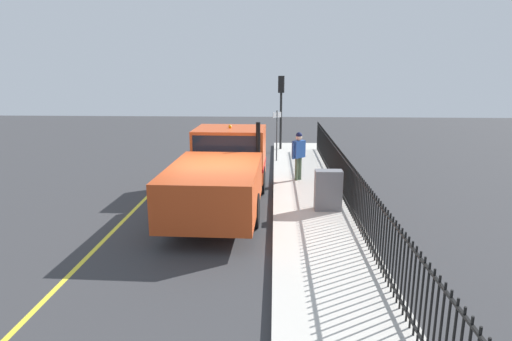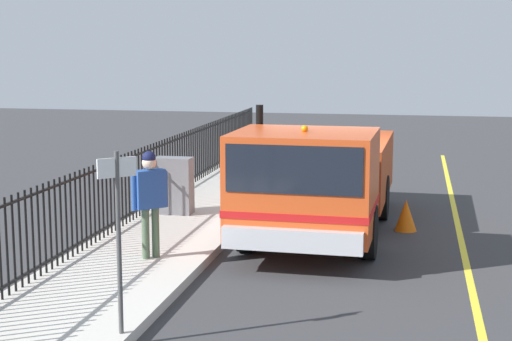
{
  "view_description": "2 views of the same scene",
  "coord_description": "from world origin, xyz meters",
  "px_view_note": "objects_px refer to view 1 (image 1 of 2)",
  "views": [
    {
      "loc": [
        1.6,
        -11.73,
        4.3
      ],
      "look_at": [
        0.97,
        2.67,
        0.84
      ],
      "focal_mm": 30.03,
      "sensor_mm": 36.0,
      "label": 1
    },
    {
      "loc": [
        -1.82,
        16.28,
        3.7
      ],
      "look_at": [
        0.88,
        3.18,
        1.57
      ],
      "focal_mm": 54.89,
      "sensor_mm": 36.0,
      "label": 2
    }
  ],
  "objects_px": {
    "work_truck": "(224,167)",
    "traffic_light_near": "(281,97)",
    "traffic_cone": "(166,203)",
    "worker_standing": "(299,151)",
    "street_sign": "(277,130)",
    "utility_cabinet": "(328,190)"
  },
  "relations": [
    {
      "from": "work_truck",
      "to": "traffic_cone",
      "type": "height_order",
      "value": "work_truck"
    },
    {
      "from": "worker_standing",
      "to": "traffic_light_near",
      "type": "height_order",
      "value": "traffic_light_near"
    },
    {
      "from": "work_truck",
      "to": "street_sign",
      "type": "relative_size",
      "value": 3.02
    },
    {
      "from": "street_sign",
      "to": "work_truck",
      "type": "bearing_deg",
      "value": -105.56
    },
    {
      "from": "traffic_light_near",
      "to": "traffic_cone",
      "type": "relative_size",
      "value": 5.86
    },
    {
      "from": "street_sign",
      "to": "traffic_light_near",
      "type": "bearing_deg",
      "value": 85.8
    },
    {
      "from": "work_truck",
      "to": "traffic_light_near",
      "type": "distance_m",
      "value": 9.4
    },
    {
      "from": "utility_cabinet",
      "to": "traffic_cone",
      "type": "distance_m",
      "value": 4.91
    },
    {
      "from": "traffic_light_near",
      "to": "traffic_cone",
      "type": "height_order",
      "value": "traffic_light_near"
    },
    {
      "from": "work_truck",
      "to": "traffic_light_near",
      "type": "bearing_deg",
      "value": 79.48
    },
    {
      "from": "utility_cabinet",
      "to": "traffic_cone",
      "type": "xyz_separation_m",
      "value": [
        -4.88,
        -0.07,
        -0.45
      ]
    },
    {
      "from": "utility_cabinet",
      "to": "work_truck",
      "type": "bearing_deg",
      "value": 165.36
    },
    {
      "from": "worker_standing",
      "to": "utility_cabinet",
      "type": "bearing_deg",
      "value": 56.73
    },
    {
      "from": "worker_standing",
      "to": "street_sign",
      "type": "distance_m",
      "value": 3.55
    },
    {
      "from": "work_truck",
      "to": "utility_cabinet",
      "type": "relative_size",
      "value": 5.72
    },
    {
      "from": "worker_standing",
      "to": "traffic_cone",
      "type": "bearing_deg",
      "value": -4.15
    },
    {
      "from": "traffic_light_near",
      "to": "utility_cabinet",
      "type": "relative_size",
      "value": 3.11
    },
    {
      "from": "work_truck",
      "to": "worker_standing",
      "type": "distance_m",
      "value": 3.65
    },
    {
      "from": "traffic_light_near",
      "to": "worker_standing",
      "type": "bearing_deg",
      "value": 103.68
    },
    {
      "from": "worker_standing",
      "to": "traffic_cone",
      "type": "height_order",
      "value": "worker_standing"
    },
    {
      "from": "street_sign",
      "to": "utility_cabinet",
      "type": "bearing_deg",
      "value": -77.74
    },
    {
      "from": "worker_standing",
      "to": "utility_cabinet",
      "type": "relative_size",
      "value": 1.51
    }
  ]
}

